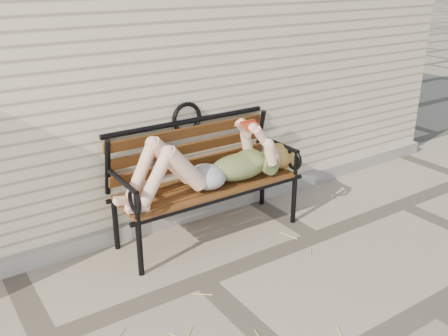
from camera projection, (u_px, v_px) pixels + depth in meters
ground at (202, 281)px, 4.03m from camera, size 80.00×80.00×0.00m
house_wall at (65, 47)px, 5.78m from camera, size 8.00×4.00×3.00m
foundation_strip at (149, 225)px, 4.75m from camera, size 8.00×0.10×0.15m
garden_bench at (202, 164)px, 4.57m from camera, size 1.87×0.74×1.21m
reading_woman at (212, 165)px, 4.45m from camera, size 1.76×0.40×0.55m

